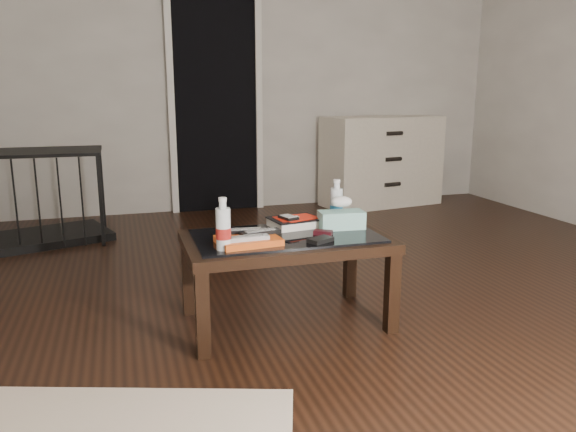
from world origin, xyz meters
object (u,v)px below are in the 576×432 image
object	(u,v)px
textbook	(295,222)
tissue_box	(341,220)
coffee_table	(286,247)
water_bottle_right	(336,202)
water_bottle_left	(223,224)
dresser	(381,161)
pet_crate	(45,212)

from	to	relation	value
textbook	tissue_box	size ratio (longest dim) A/B	1.09
coffee_table	water_bottle_right	bearing A→B (deg)	25.92
textbook	water_bottle_left	xyz separation A→B (m)	(-0.44, -0.32, 0.10)
water_bottle_left	tissue_box	bearing A→B (deg)	18.33
textbook	water_bottle_left	bearing A→B (deg)	-153.05
coffee_table	tissue_box	distance (m)	0.34
coffee_table	water_bottle_left	size ratio (longest dim) A/B	4.20
dresser	water_bottle_right	size ratio (longest dim) A/B	5.32
pet_crate	water_bottle_left	size ratio (longest dim) A/B	4.39
pet_crate	tissue_box	bearing A→B (deg)	-69.03
pet_crate	water_bottle_right	bearing A→B (deg)	-67.16
coffee_table	pet_crate	distance (m)	2.47
dresser	pet_crate	xyz separation A→B (m)	(-3.15, -0.56, -0.22)
coffee_table	pet_crate	size ratio (longest dim) A/B	0.96
dresser	water_bottle_left	world-z (taller)	dresser
coffee_table	water_bottle_left	xyz separation A→B (m)	(-0.34, -0.17, 0.18)
water_bottle_left	tissue_box	size ratio (longest dim) A/B	1.03
water_bottle_left	dresser	bearing A→B (deg)	52.46
pet_crate	textbook	xyz separation A→B (m)	(1.44, -1.91, 0.25)
coffee_table	water_bottle_right	distance (m)	0.41
pet_crate	water_bottle_right	distance (m)	2.56
dresser	water_bottle_right	bearing A→B (deg)	-130.25
coffee_table	tissue_box	world-z (taller)	tissue_box
textbook	water_bottle_right	bearing A→B (deg)	-7.62
textbook	tissue_box	xyz separation A→B (m)	(0.22, -0.10, 0.02)
coffee_table	water_bottle_left	world-z (taller)	water_bottle_left
dresser	water_bottle_right	xyz separation A→B (m)	(-1.47, -2.46, 0.13)
coffee_table	water_bottle_right	size ratio (longest dim) A/B	4.20
tissue_box	dresser	bearing A→B (deg)	64.41
water_bottle_left	water_bottle_right	xyz separation A→B (m)	(0.67, 0.33, 0.00)
dresser	water_bottle_left	size ratio (longest dim) A/B	5.32
coffee_table	water_bottle_right	world-z (taller)	water_bottle_right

